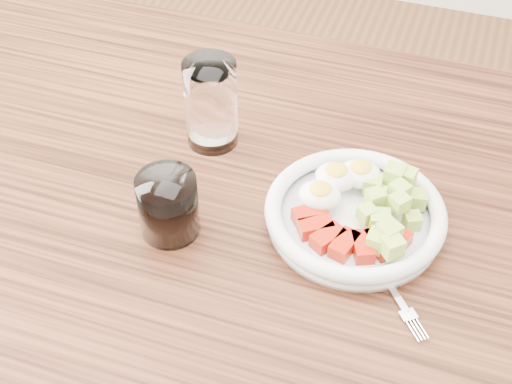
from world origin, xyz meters
The scene contains 5 objects.
dining_table centered at (0.00, 0.00, 0.67)m, with size 1.50×0.90×0.77m.
bowl centered at (0.12, 0.03, 0.79)m, with size 0.24×0.24×0.06m.
fork centered at (0.17, -0.05, 0.77)m, with size 0.12×0.14×0.01m.
water_glass centered at (-0.12, 0.12, 0.84)m, with size 0.08×0.08×0.14m, color white.
coffee_glass centered at (-0.10, -0.06, 0.81)m, with size 0.08×0.08×0.09m.
Camera 1 is at (0.21, -0.63, 1.47)m, focal length 50.00 mm.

